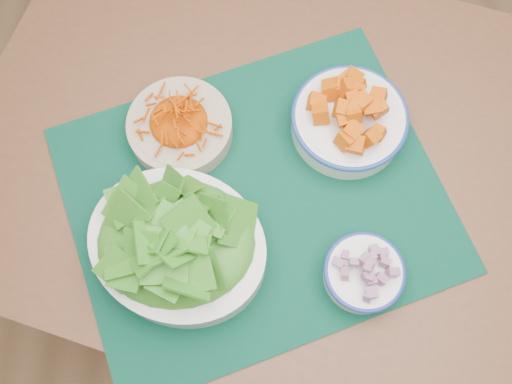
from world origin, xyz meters
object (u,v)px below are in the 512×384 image
at_px(placemat, 256,199).
at_px(lettuce_bowl, 177,243).
at_px(onion_bowl, 364,272).
at_px(squash_bowl, 350,117).
at_px(table, 309,182).
at_px(carrot_bowl, 179,125).

relative_size(placemat, lettuce_bowl, 1.73).
relative_size(lettuce_bowl, onion_bowl, 2.71).
height_order(placemat, onion_bowl, onion_bowl).
xyz_separation_m(placemat, lettuce_bowl, (-0.12, -0.09, 0.06)).
relative_size(squash_bowl, lettuce_bowl, 0.65).
xyz_separation_m(table, squash_bowl, (0.05, 0.06, 0.15)).
bearing_deg(onion_bowl, placemat, 142.93).
height_order(carrot_bowl, squash_bowl, squash_bowl).
height_order(table, carrot_bowl, carrot_bowl).
distance_m(carrot_bowl, onion_bowl, 0.38).
bearing_deg(lettuce_bowl, placemat, 61.13).
bearing_deg(table, carrot_bowl, -174.39).
bearing_deg(onion_bowl, squash_bowl, 93.31).
bearing_deg(table, lettuce_bowl, -125.98).
distance_m(placemat, onion_bowl, 0.21).
xyz_separation_m(table, placemat, (-0.10, -0.07, 0.10)).
bearing_deg(carrot_bowl, onion_bowl, -39.12).
bearing_deg(placemat, onion_bowl, -58.88).
bearing_deg(table, placemat, -127.34).
distance_m(placemat, lettuce_bowl, 0.16).
bearing_deg(squash_bowl, placemat, -139.44).
bearing_deg(squash_bowl, table, -132.57).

